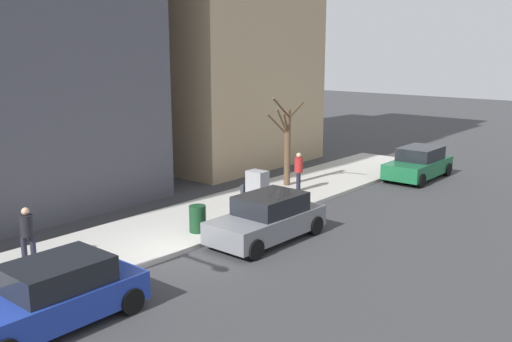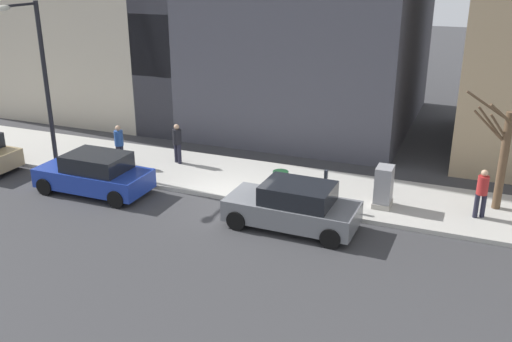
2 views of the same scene
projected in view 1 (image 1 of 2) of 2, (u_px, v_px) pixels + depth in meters
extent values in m
plane|color=#38383A|center=(181.00, 255.00, 17.36)|extent=(120.00, 120.00, 0.00)
cube|color=#B2AFA8|center=(139.00, 239.00, 18.60)|extent=(4.00, 36.00, 0.15)
cube|color=#196038|center=(418.00, 167.00, 27.26)|extent=(1.84, 4.22, 0.70)
cube|color=black|center=(421.00, 153.00, 27.28)|extent=(1.62, 2.21, 0.60)
cylinder|color=black|center=(421.00, 181.00, 25.62)|extent=(0.23, 0.64, 0.64)
cylinder|color=black|center=(387.00, 175.00, 26.68)|extent=(0.23, 0.64, 0.64)
cylinder|color=black|center=(447.00, 169.00, 27.96)|extent=(0.23, 0.64, 0.64)
cylinder|color=black|center=(415.00, 165.00, 29.01)|extent=(0.23, 0.64, 0.64)
cube|color=slate|center=(267.00, 224.00, 18.54)|extent=(1.88, 4.23, 0.70)
cube|color=black|center=(271.00, 203.00, 18.55)|extent=(1.64, 2.23, 0.60)
cylinder|color=black|center=(255.00, 249.00, 16.90)|extent=(0.23, 0.64, 0.64)
cylinder|color=black|center=(214.00, 237.00, 18.00)|extent=(0.23, 0.64, 0.64)
cylinder|color=black|center=(315.00, 225.00, 19.19)|extent=(0.23, 0.64, 0.64)
cylinder|color=black|center=(276.00, 216.00, 20.28)|extent=(0.23, 0.64, 0.64)
cube|color=#1E389E|center=(51.00, 303.00, 12.80)|extent=(1.82, 4.21, 0.70)
cube|color=black|center=(57.00, 273.00, 12.81)|extent=(1.61, 2.21, 0.60)
cylinder|color=black|center=(131.00, 301.00, 13.48)|extent=(0.22, 0.64, 0.64)
cylinder|color=black|center=(89.00, 282.00, 14.55)|extent=(0.22, 0.64, 0.64)
cylinder|color=slate|center=(243.00, 208.00, 20.01)|extent=(0.07, 0.07, 1.05)
cube|color=#2D333D|center=(243.00, 189.00, 19.87)|extent=(0.14, 0.10, 0.30)
cube|color=#A8A399|center=(257.00, 205.00, 21.99)|extent=(0.83, 0.61, 0.18)
cube|color=#939399|center=(257.00, 187.00, 21.84)|extent=(0.75, 0.55, 1.25)
cylinder|color=brown|center=(287.00, 148.00, 25.18)|extent=(0.28, 0.28, 3.37)
cylinder|color=brown|center=(281.00, 108.00, 24.16)|extent=(0.32, 1.44, 0.98)
cylinder|color=brown|center=(286.00, 122.00, 24.64)|extent=(0.31, 0.65, 0.91)
cylinder|color=brown|center=(277.00, 125.00, 24.63)|extent=(0.30, 1.16, 1.06)
cylinder|color=brown|center=(283.00, 122.00, 24.50)|extent=(0.25, 1.04, 1.26)
cylinder|color=brown|center=(296.00, 110.00, 24.16)|extent=(1.34, 0.77, 0.91)
cylinder|color=#14381E|center=(198.00, 219.00, 18.98)|extent=(0.56, 0.56, 0.90)
cylinder|color=#1E1E2D|center=(298.00, 182.00, 24.31)|extent=(0.16, 0.16, 0.82)
cylinder|color=#1E1E2D|center=(299.00, 181.00, 24.55)|extent=(0.16, 0.16, 0.82)
cylinder|color=#A52323|center=(299.00, 165.00, 24.28)|extent=(0.36, 0.36, 0.62)
sphere|color=tan|center=(299.00, 155.00, 24.19)|extent=(0.22, 0.22, 0.22)
cylinder|color=#1E1E2D|center=(33.00, 249.00, 16.23)|extent=(0.16, 0.16, 0.82)
cylinder|color=#1E1E2D|center=(24.00, 250.00, 16.14)|extent=(0.16, 0.16, 0.82)
cylinder|color=black|center=(27.00, 226.00, 16.03)|extent=(0.36, 0.36, 0.62)
sphere|color=tan|center=(25.00, 211.00, 15.94)|extent=(0.22, 0.22, 0.22)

